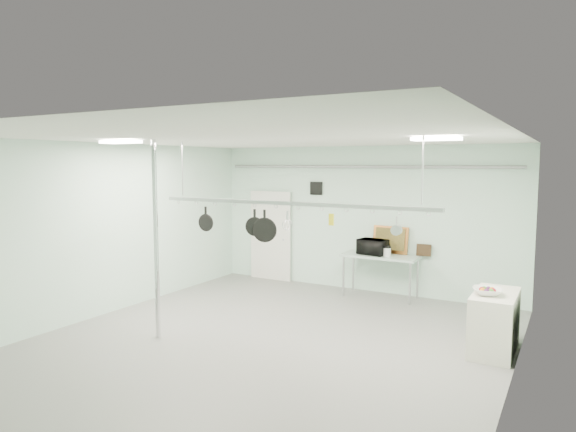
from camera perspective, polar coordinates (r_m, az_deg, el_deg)
The scene contains 25 objects.
floor at distance 8.30m, azimuth -2.40°, elevation -14.01°, with size 8.00×8.00×0.00m, color gray.
ceiling at distance 7.81m, azimuth -2.50°, elevation 8.57°, with size 7.00×8.00×0.02m, color silver.
back_wall at distance 11.46m, azimuth 8.12°, elevation -0.31°, with size 7.00×0.02×3.20m, color silver.
right_wall at distance 6.77m, azimuth 23.65°, elevation -5.01°, with size 0.02×8.00×3.20m, color silver.
door at distance 12.49m, azimuth -1.89°, elevation -2.28°, with size 1.10×0.10×2.20m, color silver.
wall_vent at distance 11.83m, azimuth 3.15°, elevation 3.09°, with size 0.30×0.04×0.30m, color black.
conduit_pipe at distance 11.31m, azimuth 8.03°, elevation 5.45°, with size 0.07×0.07×6.60m, color gray.
chrome_pole at distance 8.46m, azimuth -14.47°, elevation -2.61°, with size 0.08×0.08×3.20m, color silver.
prep_table at distance 11.00m, azimuth 10.24°, elevation -4.64°, with size 1.60×0.70×0.91m.
side_cabinet at distance 8.43m, azimuth 21.96°, elevation -10.90°, with size 0.60×1.20×0.90m, color silver.
pot_rack at distance 7.98m, azimuth -0.11°, elevation 1.62°, with size 4.80×0.06×1.00m.
light_panel_left at distance 8.60m, azimuth -18.10°, elevation 7.84°, with size 0.65×0.30×0.05m, color white.
light_panel_right at distance 7.44m, azimuth 16.16°, elevation 8.25°, with size 0.65×0.30×0.05m, color white.
microwave at distance 10.97m, azimuth 9.42°, elevation -3.41°, with size 0.59×0.40×0.32m, color black.
coffee_canister at distance 10.82m, azimuth 10.94°, elevation -3.95°, with size 0.16×0.16×0.18m, color white.
painting_large at distance 11.19m, azimuth 11.31°, elevation -2.60°, with size 0.78×0.05×0.58m, color #BC6D32.
painting_small at distance 11.02m, azimuth 14.85°, elevation -3.69°, with size 0.30×0.04×0.25m, color black.
fruit_bowl at distance 8.14m, azimuth 21.29°, elevation -7.81°, with size 0.42×0.42×0.10m, color white.
skillet_left at distance 8.91m, azimuth -9.13°, elevation -0.25°, with size 0.30×0.06×0.40m, color black, non-canonical shape.
skillet_mid at distance 8.33m, azimuth -3.73°, elevation -0.67°, with size 0.31×0.06×0.42m, color black, non-canonical shape.
skillet_right at distance 8.23m, azimuth -2.63°, elevation -1.13°, with size 0.40×0.06×0.53m, color black, non-canonical shape.
whisk at distance 8.01m, azimuth -0.08°, elevation -0.48°, with size 0.17×0.17×0.30m, color #AFB0B4, non-canonical shape.
grater at distance 7.66m, azimuth 4.83°, elevation -0.41°, with size 0.08×0.02×0.20m, color gold, non-canonical shape.
saucepan at distance 7.31m, azimuth 11.97°, elevation -1.10°, with size 0.14×0.09×0.27m, color #B5B6BA, non-canonical shape.
fruit_cluster at distance 8.13m, azimuth 21.30°, elevation -7.54°, with size 0.24×0.24×0.09m, color maroon, non-canonical shape.
Camera 1 is at (4.11, -6.63, 2.82)m, focal length 32.00 mm.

